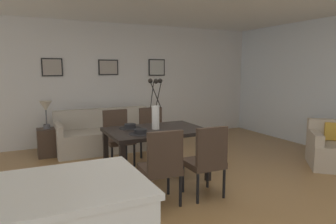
{
  "coord_description": "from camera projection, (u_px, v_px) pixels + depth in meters",
  "views": [
    {
      "loc": [
        -1.77,
        -3.39,
        1.61
      ],
      "look_at": [
        0.13,
        0.54,
        0.99
      ],
      "focal_mm": 32.43,
      "sensor_mm": 36.0,
      "label": 1
    }
  ],
  "objects": [
    {
      "name": "dining_chair_far_left",
      "position": [
        207.0,
        158.0,
        3.77
      ],
      "size": [
        0.45,
        0.45,
        0.92
      ],
      "color": "#3D2D23",
      "rests_on": "ground"
    },
    {
      "name": "placemat_near_left",
      "position": [
        141.0,
        134.0,
        4.09
      ],
      "size": [
        0.32,
        0.32,
        0.01
      ],
      "primitive_type": "cylinder",
      "color": "black",
      "rests_on": "dining_table"
    },
    {
      "name": "back_wall_panel",
      "position": [
        110.0,
        83.0,
        6.72
      ],
      "size": [
        9.0,
        0.1,
        2.6
      ],
      "primitive_type": "cube",
      "color": "silver",
      "rests_on": "ground"
    },
    {
      "name": "centerpiece_vase",
      "position": [
        156.0,
        110.0,
        4.38
      ],
      "size": [
        0.21,
        0.23,
        0.73
      ],
      "color": "white",
      "rests_on": "dining_table"
    },
    {
      "name": "bowl_near_left",
      "position": [
        141.0,
        131.0,
        4.08
      ],
      "size": [
        0.17,
        0.17,
        0.07
      ],
      "color": "black",
      "rests_on": "dining_table"
    },
    {
      "name": "dining_chair_far_right",
      "position": [
        153.0,
        131.0,
        5.42
      ],
      "size": [
        0.45,
        0.45,
        0.92
      ],
      "color": "#3D2D23",
      "rests_on": "ground"
    },
    {
      "name": "side_table",
      "position": [
        48.0,
        142.0,
        5.61
      ],
      "size": [
        0.36,
        0.36,
        0.52
      ],
      "primitive_type": "cube",
      "color": "#3D2D23",
      "rests_on": "ground"
    },
    {
      "name": "framed_picture_center",
      "position": [
        108.0,
        67.0,
        6.59
      ],
      "size": [
        0.43,
        0.03,
        0.33
      ],
      "color": "black"
    },
    {
      "name": "framed_picture_right",
      "position": [
        157.0,
        67.0,
        7.09
      ],
      "size": [
        0.4,
        0.03,
        0.38
      ],
      "color": "black"
    },
    {
      "name": "dining_table",
      "position": [
        156.0,
        135.0,
        4.43
      ],
      "size": [
        1.4,
        0.97,
        0.74
      ],
      "color": "black",
      "rests_on": "ground"
    },
    {
      "name": "table_lamp",
      "position": [
        46.0,
        109.0,
        5.53
      ],
      "size": [
        0.22,
        0.22,
        0.51
      ],
      "color": "#4C4C51",
      "rests_on": "side_table"
    },
    {
      "name": "dining_chair_near_left",
      "position": [
        162.0,
        164.0,
        3.54
      ],
      "size": [
        0.47,
        0.47,
        0.92
      ],
      "color": "#3D2D23",
      "rests_on": "ground"
    },
    {
      "name": "framed_picture_left",
      "position": [
        52.0,
        67.0,
        6.1
      ],
      "size": [
        0.4,
        0.03,
        0.36
      ],
      "color": "black"
    },
    {
      "name": "armchair",
      "position": [
        336.0,
        150.0,
        5.01
      ],
      "size": [
        1.13,
        1.13,
        0.75
      ],
      "color": "#B7A893",
      "rests_on": "ground"
    },
    {
      "name": "ground_plane",
      "position": [
        177.0,
        192.0,
        4.01
      ],
      "size": [
        9.0,
        9.0,
        0.0
      ],
      "primitive_type": "plane",
      "color": "olive"
    },
    {
      "name": "placemat_near_right",
      "position": [
        130.0,
        128.0,
        4.48
      ],
      "size": [
        0.32,
        0.32,
        0.01
      ],
      "primitive_type": "cylinder",
      "color": "black",
      "rests_on": "dining_table"
    },
    {
      "name": "dining_chair_near_right",
      "position": [
        118.0,
        135.0,
        5.12
      ],
      "size": [
        0.46,
        0.46,
        0.92
      ],
      "color": "#3D2D23",
      "rests_on": "ground"
    },
    {
      "name": "sofa",
      "position": [
        106.0,
        136.0,
        6.08
      ],
      "size": [
        1.93,
        0.84,
        0.8
      ],
      "color": "#B2A899",
      "rests_on": "ground"
    },
    {
      "name": "bowl_near_right",
      "position": [
        130.0,
        126.0,
        4.47
      ],
      "size": [
        0.17,
        0.17,
        0.07
      ],
      "color": "black",
      "rests_on": "dining_table"
    }
  ]
}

